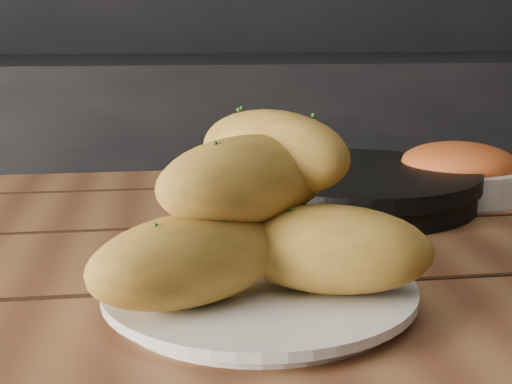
{
  "coord_description": "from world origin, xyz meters",
  "views": [
    {
      "loc": [
        0.19,
        0.02,
        0.97
      ],
      "look_at": [
        0.27,
        0.59,
        0.84
      ],
      "focal_mm": 50.0,
      "sensor_mm": 36.0,
      "label": 1
    }
  ],
  "objects_px": {
    "skillet": "(355,186)",
    "bowl": "(458,172)",
    "plate": "(259,293)",
    "table": "(372,337)",
    "bread_rolls": "(257,213)"
  },
  "relations": [
    {
      "from": "plate",
      "to": "bread_rolls",
      "type": "relative_size",
      "value": 0.89
    },
    {
      "from": "bread_rolls",
      "to": "skillet",
      "type": "distance_m",
      "value": 0.36
    },
    {
      "from": "table",
      "to": "bowl",
      "type": "height_order",
      "value": "bowl"
    },
    {
      "from": "bread_rolls",
      "to": "bowl",
      "type": "bearing_deg",
      "value": 46.7
    },
    {
      "from": "bread_rolls",
      "to": "skillet",
      "type": "xyz_separation_m",
      "value": [
        0.17,
        0.31,
        -0.05
      ]
    },
    {
      "from": "skillet",
      "to": "bowl",
      "type": "bearing_deg",
      "value": 10.03
    },
    {
      "from": "table",
      "to": "bowl",
      "type": "xyz_separation_m",
      "value": [
        0.18,
        0.21,
        0.13
      ]
    },
    {
      "from": "skillet",
      "to": "bowl",
      "type": "height_order",
      "value": "bowl"
    },
    {
      "from": "bread_rolls",
      "to": "bowl",
      "type": "height_order",
      "value": "bread_rolls"
    },
    {
      "from": "plate",
      "to": "skillet",
      "type": "relative_size",
      "value": 0.58
    },
    {
      "from": "plate",
      "to": "bowl",
      "type": "height_order",
      "value": "bowl"
    },
    {
      "from": "plate",
      "to": "skillet",
      "type": "bearing_deg",
      "value": 61.9
    },
    {
      "from": "table",
      "to": "plate",
      "type": "bearing_deg",
      "value": -136.15
    },
    {
      "from": "bowl",
      "to": "table",
      "type": "bearing_deg",
      "value": -130.56
    },
    {
      "from": "bread_rolls",
      "to": "skillet",
      "type": "bearing_deg",
      "value": 61.43
    }
  ]
}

